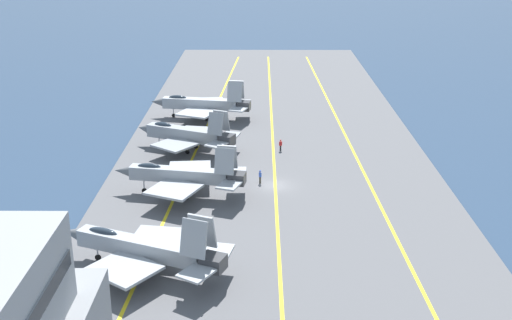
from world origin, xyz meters
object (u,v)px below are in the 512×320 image
(parked_jet_nearest, at_px, (144,248))
(parked_jet_fourth, at_px, (202,104))
(parked_jet_third, at_px, (186,134))
(parked_jet_second, at_px, (182,175))
(crew_red_vest, at_px, (281,145))
(crew_blue_vest, at_px, (260,176))

(parked_jet_nearest, bearing_deg, parked_jet_fourth, -1.22)
(parked_jet_third, bearing_deg, parked_jet_nearest, 179.71)
(parked_jet_second, xyz_separation_m, crew_red_vest, (16.40, -12.19, -1.74))
(parked_jet_third, bearing_deg, parked_jet_second, -175.24)
(parked_jet_second, bearing_deg, parked_jet_fourth, 0.81)
(parked_jet_second, distance_m, parked_jet_fourth, 32.79)
(parked_jet_fourth, height_order, crew_red_vest, parked_jet_fourth)
(parked_jet_third, height_order, crew_red_vest, parked_jet_third)
(parked_jet_fourth, bearing_deg, parked_jet_second, -179.19)
(parked_jet_third, relative_size, crew_blue_vest, 8.92)
(parked_jet_third, xyz_separation_m, parked_jet_fourth, (16.32, -0.91, 0.08))
(parked_jet_nearest, height_order, crew_blue_vest, parked_jet_nearest)
(parked_jet_nearest, relative_size, crew_blue_vest, 9.90)
(parked_jet_fourth, bearing_deg, crew_red_vest, -142.33)
(parked_jet_fourth, xyz_separation_m, crew_blue_vest, (-28.80, -9.73, -1.58))
(parked_jet_second, relative_size, crew_red_vest, 9.46)
(parked_jet_second, height_order, parked_jet_third, parked_jet_second)
(parked_jet_nearest, distance_m, parked_jet_fourth, 50.76)
(crew_red_vest, height_order, crew_blue_vest, crew_blue_vest)
(parked_jet_fourth, xyz_separation_m, crew_red_vest, (-16.39, -12.65, -1.61))
(parked_jet_third, height_order, crew_blue_vest, parked_jet_third)
(parked_jet_fourth, relative_size, crew_blue_vest, 9.76)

